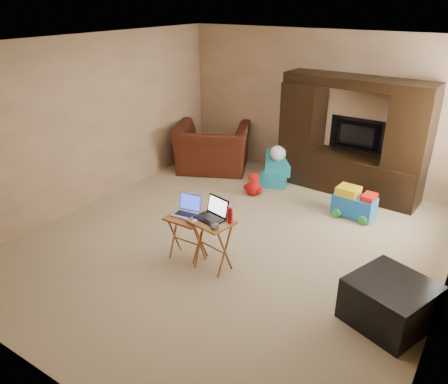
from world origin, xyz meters
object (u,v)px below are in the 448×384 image
Objects in this scene: push_toy at (355,202)px; recliner at (212,148)px; laptop_right at (210,210)px; child_rocker at (274,168)px; ottoman at (390,302)px; laptop_left at (185,206)px; tray_table_left at (187,238)px; mouse_left at (195,222)px; mouse_right at (215,226)px; plush_toy at (254,184)px; entertainment_center at (352,137)px; television at (356,136)px; tray_table_right at (212,244)px; water_bottle at (230,215)px.

recliner is at bearing 176.38° from push_toy.
laptop_right reaches higher than recliner.
child_rocker is 1.60m from push_toy.
laptop_left is at bearing -176.05° from ottoman.
mouse_left is (0.19, -0.07, 0.31)m from tray_table_left.
recliner reaches higher than mouse_right.
ottoman reaches higher than push_toy.
mouse_left reaches higher than child_rocker.
ottoman reaches higher than plush_toy.
laptop_right reaches higher than ottoman.
entertainment_center reaches higher than plush_toy.
child_rocker is (-1.14, -0.64, -0.60)m from television.
plush_toy is 0.54× the size of ottoman.
laptop_left is at bearing -104.11° from entertainment_center.
push_toy is at bearing 75.78° from tray_table_right.
water_bottle is (0.24, 0.06, -0.02)m from laptop_right.
laptop_right reaches higher than mouse_left.
laptop_right is (0.31, 0.05, 0.45)m from tray_table_left.
push_toy is 2.61m from tray_table_left.
television is 3.48m from ottoman.
plush_toy is 1.29× the size of laptop_left.
tray_table_left is (1.47, -2.65, -0.13)m from recliner.
push_toy is at bearing -60.88° from entertainment_center.
tray_table_left is (0.26, -2.09, 0.09)m from plush_toy.
television reaches higher than mouse_right.
laptop_right is at bearing 81.15° from television.
tray_table_right reaches higher than ottoman.
mouse_right is (0.13, -0.12, 0.34)m from tray_table_right.
entertainment_center reaches higher than child_rocker.
water_bottle is (0.20, 0.08, 0.40)m from tray_table_right.
tray_table_right is (0.55, -2.63, 0.02)m from child_rocker.
recliner is 2.13× the size of push_toy.
ottoman is 5.72× the size of mouse_right.
tray_table_left reaches higher than plush_toy.
mouse_right reaches higher than push_toy.
television reaches higher than tray_table_left.
television is 3.47m from mouse_left.
tray_table_right is 0.43m from laptop_right.
water_bottle is at bearing 26.48° from laptop_right.
push_toy is at bearing 63.37° from mouse_left.
water_bottle reaches higher than tray_table_left.
laptop_left is 0.26m from mouse_left.
mouse_left is at bearing 176.09° from mouse_right.
push_toy is at bearing 146.14° from recliner.
mouse_right is at bearing -3.91° from mouse_left.
plush_toy is (-0.07, -0.57, -0.10)m from child_rocker.
laptop_right is 2.58× the size of mouse_right.
water_bottle is (0.81, -1.98, 0.52)m from plush_toy.
child_rocker reaches higher than tray_table_left.
entertainment_center reaches higher than recliner.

